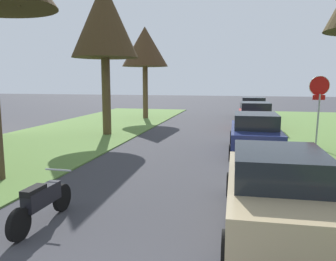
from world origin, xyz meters
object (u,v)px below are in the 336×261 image
(parked_motorcycle, at_px, (42,201))
(parked_sedan_tan, at_px, (276,192))
(street_tree_left_mid_b, at_px, (104,21))
(parked_sedan_red, at_px, (255,117))
(street_tree_left_far, at_px, (145,47))
(parked_sedan_navy, at_px, (255,135))
(parked_sedan_black, at_px, (253,108))
(stop_sign_far, at_px, (319,96))

(parked_motorcycle, bearing_deg, parked_sedan_tan, 10.23)
(street_tree_left_mid_b, xyz_separation_m, parked_motorcycle, (3.05, -10.70, -5.27))
(street_tree_left_mid_b, bearing_deg, parked_sedan_red, 27.20)
(street_tree_left_far, bearing_deg, parked_sedan_navy, -54.52)
(street_tree_left_mid_b, height_order, parked_sedan_red, street_tree_left_mid_b)
(parked_sedan_navy, xyz_separation_m, parked_sedan_black, (0.25, 12.59, 0.00))
(stop_sign_far, distance_m, parked_sedan_red, 6.12)
(parked_sedan_navy, bearing_deg, street_tree_left_mid_b, 158.77)
(street_tree_left_mid_b, height_order, parked_motorcycle, street_tree_left_mid_b)
(street_tree_left_mid_b, relative_size, parked_sedan_navy, 1.72)
(street_tree_left_mid_b, height_order, parked_sedan_navy, street_tree_left_mid_b)
(street_tree_left_mid_b, relative_size, parked_motorcycle, 3.72)
(parked_sedan_black, xyz_separation_m, parked_motorcycle, (-4.58, -20.43, -0.24))
(street_tree_left_far, bearing_deg, parked_sedan_tan, -66.37)
(parked_sedan_red, bearing_deg, street_tree_left_far, 154.02)
(stop_sign_far, bearing_deg, parked_sedan_red, 112.68)
(parked_sedan_red, bearing_deg, parked_motorcycle, -107.29)
(stop_sign_far, bearing_deg, street_tree_left_mid_b, 170.90)
(parked_sedan_tan, height_order, parked_motorcycle, parked_sedan_tan)
(parked_sedan_tan, xyz_separation_m, parked_sedan_black, (0.08, 19.62, 0.00))
(stop_sign_far, relative_size, parked_sedan_tan, 0.67)
(stop_sign_far, distance_m, street_tree_left_far, 13.96)
(parked_motorcycle, bearing_deg, parked_sedan_navy, 61.10)
(parked_sedan_navy, height_order, parked_sedan_black, same)
(parked_sedan_black, distance_m, parked_motorcycle, 20.94)
(parked_sedan_navy, height_order, parked_motorcycle, parked_sedan_navy)
(street_tree_left_far, bearing_deg, parked_sedan_black, 14.89)
(parked_sedan_red, xyz_separation_m, parked_motorcycle, (-4.55, -14.60, -0.24))
(parked_sedan_tan, bearing_deg, parked_sedan_navy, 91.42)
(parked_sedan_red, bearing_deg, stop_sign_far, -67.32)
(stop_sign_far, distance_m, parked_sedan_black, 11.63)
(street_tree_left_far, relative_size, parked_sedan_red, 1.48)
(street_tree_left_far, xyz_separation_m, parked_sedan_tan, (7.68, -17.55, -4.44))
(parked_sedan_tan, xyz_separation_m, parked_sedan_red, (0.05, 13.79, 0.00))
(parked_sedan_red, height_order, parked_sedan_black, same)
(stop_sign_far, height_order, parked_sedan_red, stop_sign_far)
(stop_sign_far, height_order, parked_sedan_navy, stop_sign_far)
(stop_sign_far, bearing_deg, parked_sedan_black, 101.30)
(parked_sedan_black, bearing_deg, street_tree_left_far, -165.11)
(street_tree_left_far, xyz_separation_m, parked_motorcycle, (3.18, -18.37, -4.68))
(parked_sedan_red, relative_size, parked_sedan_black, 1.00)
(parked_sedan_tan, height_order, parked_sedan_black, same)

